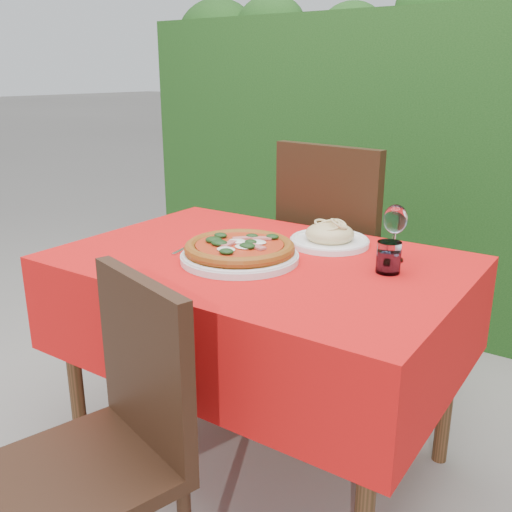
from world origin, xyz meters
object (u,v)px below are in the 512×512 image
Objects in this scene: chair_near at (112,432)px; pasta_plate at (330,237)px; water_glass at (388,259)px; wine_glass at (395,222)px; fork at (184,249)px; pizza_plate at (240,251)px; chair_far at (340,250)px.

chair_near reaches higher than pasta_plate.
chair_near is at bearing -115.94° from water_glass.
fork is at bearing -155.56° from wine_glass.
pizza_plate is 4.76× the size of water_glass.
chair_near is 0.89m from water_glass.
fork is (-0.28, 0.59, 0.26)m from chair_near.
water_glass is 0.66m from fork.
wine_glass is (0.24, -0.04, 0.10)m from pasta_plate.
water_glass is at bearing 133.94° from chair_far.
pasta_plate is 1.44× the size of fork.
chair_far is 3.88× the size of pasta_plate.
water_glass is at bearing 5.90° from fork.
pasta_plate is at bearing 63.59° from pizza_plate.
chair_near is 3.21× the size of pasta_plate.
chair_near is at bearing 99.40° from chair_far.
wine_glass is 0.96× the size of fork.
water_glass is 0.52× the size of wine_glass.
chair_far is (-0.06, 1.32, 0.10)m from chair_near.
fork is at bearing 80.07° from chair_far.
pasta_plate is at bearing 100.62° from chair_near.
chair_far reaches higher than water_glass.
pizza_plate is 0.35m from pasta_plate.
chair_near is 0.96m from pasta_plate.
fork is at bearing -165.79° from water_glass.
chair_near reaches higher than fork.
chair_far reaches higher than chair_near.
chair_far is at bearing 89.83° from pizza_plate.
chair_near reaches higher than water_glass.
water_glass is (0.37, 0.75, 0.30)m from chair_near.
fork is (-0.37, -0.32, -0.02)m from pasta_plate.
wine_glass reaches higher than fork.
fork is (-0.22, -0.01, -0.03)m from pizza_plate.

